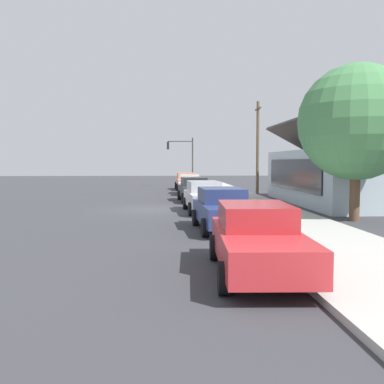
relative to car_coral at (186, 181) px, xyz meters
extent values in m
plane|color=#38383D|center=(17.07, -2.70, -0.82)|extent=(120.00, 120.00, 0.00)
cube|color=#B2AFA8|center=(17.07, 2.90, -0.74)|extent=(60.00, 4.20, 0.16)
cube|color=#EA8C75|center=(0.11, 0.00, -0.14)|extent=(4.55, 1.97, 0.70)
cube|color=tan|center=(-0.34, -0.01, 0.49)|extent=(2.20, 1.69, 0.56)
cylinder|color=black|center=(1.48, 0.97, -0.49)|extent=(0.67, 0.24, 0.66)
cylinder|color=black|center=(1.53, -0.89, -0.49)|extent=(0.67, 0.24, 0.66)
cylinder|color=black|center=(-1.31, 0.90, -0.49)|extent=(0.67, 0.24, 0.66)
cylinder|color=black|center=(-1.26, -0.96, -0.49)|extent=(0.67, 0.24, 0.66)
cube|color=silver|center=(5.92, -0.03, -0.14)|extent=(4.54, 1.93, 0.70)
cube|color=beige|center=(5.47, -0.01, 0.49)|extent=(2.21, 1.62, 0.56)
cylinder|color=black|center=(7.34, 0.77, -0.49)|extent=(0.67, 0.25, 0.66)
cylinder|color=black|center=(7.26, -0.96, -0.49)|extent=(0.67, 0.25, 0.66)
cylinder|color=black|center=(4.57, 0.90, -0.49)|extent=(0.67, 0.25, 0.66)
cylinder|color=black|center=(4.50, -0.83, -0.49)|extent=(0.67, 0.25, 0.66)
cube|color=#2D3035|center=(12.47, -0.08, -0.14)|extent=(4.52, 2.03, 0.70)
cube|color=#27292D|center=(12.03, -0.10, 0.49)|extent=(2.21, 1.68, 0.56)
cylinder|color=black|center=(13.79, 0.89, -0.49)|extent=(0.67, 0.26, 0.66)
cylinder|color=black|center=(13.89, -0.89, -0.49)|extent=(0.67, 0.26, 0.66)
cylinder|color=black|center=(11.05, 0.73, -0.49)|extent=(0.67, 0.26, 0.66)
cylinder|color=black|center=(11.15, -1.05, -0.49)|extent=(0.67, 0.26, 0.66)
cube|color=silver|center=(18.63, 0.03, -0.14)|extent=(4.76, 1.99, 0.70)
cube|color=#A0A2A6|center=(18.17, 0.01, 0.49)|extent=(2.32, 1.67, 0.56)
cylinder|color=black|center=(20.05, 0.99, -0.49)|extent=(0.67, 0.25, 0.66)
cylinder|color=black|center=(20.13, -0.79, -0.49)|extent=(0.67, 0.25, 0.66)
cylinder|color=black|center=(17.14, 0.86, -0.49)|extent=(0.67, 0.25, 0.66)
cylinder|color=black|center=(17.22, -0.92, -0.49)|extent=(0.67, 0.25, 0.66)
cube|color=navy|center=(24.66, 0.19, -0.14)|extent=(4.52, 2.04, 0.70)
cube|color=navy|center=(24.21, 0.17, 0.49)|extent=(2.21, 1.71, 0.56)
cylinder|color=black|center=(25.98, 1.17, -0.49)|extent=(0.67, 0.25, 0.66)
cylinder|color=black|center=(26.07, -0.65, -0.49)|extent=(0.67, 0.25, 0.66)
cylinder|color=black|center=(23.24, 1.03, -0.49)|extent=(0.67, 0.25, 0.66)
cylinder|color=black|center=(23.33, -0.79, -0.49)|extent=(0.67, 0.25, 0.66)
cube|color=red|center=(31.10, 0.10, -0.14)|extent=(4.96, 2.08, 0.70)
cube|color=#A9272B|center=(30.61, 0.13, 0.49)|extent=(2.42, 1.72, 0.56)
cylinder|color=black|center=(32.65, 0.93, -0.49)|extent=(0.67, 0.25, 0.66)
cylinder|color=black|center=(32.55, -0.89, -0.49)|extent=(0.67, 0.25, 0.66)
cylinder|color=black|center=(29.64, 1.09, -0.49)|extent=(0.67, 0.25, 0.66)
cylinder|color=black|center=(29.54, -0.73, -0.49)|extent=(0.67, 0.25, 0.66)
cube|color=#ADBCC6|center=(14.46, 9.30, 0.85)|extent=(12.84, 6.78, 3.33)
cube|color=black|center=(14.46, 5.87, 1.02)|extent=(10.27, 0.08, 1.87)
cube|color=#514742|center=(14.46, 7.60, 3.42)|extent=(13.44, 3.68, 2.06)
cube|color=#514742|center=(14.46, 10.99, 3.42)|extent=(13.44, 3.68, 2.06)
cylinder|color=brown|center=(22.40, 6.29, 0.65)|extent=(0.44, 0.44, 2.93)
sphere|color=#47844C|center=(22.40, 6.29, 3.50)|extent=(5.04, 5.04, 5.04)
cylinder|color=#383833|center=(-4.79, 0.90, 1.78)|extent=(0.14, 0.14, 5.20)
cylinder|color=#383833|center=(-4.79, -0.40, 3.98)|extent=(0.10, 2.60, 0.10)
cube|color=black|center=(-4.79, -1.70, 3.53)|extent=(0.28, 0.24, 0.80)
sphere|color=red|center=(-4.94, -1.70, 3.79)|extent=(0.16, 0.16, 0.16)
sphere|color=yellow|center=(-4.94, -1.70, 3.53)|extent=(0.16, 0.16, 0.16)
sphere|color=green|center=(-4.94, -1.70, 3.27)|extent=(0.16, 0.16, 0.16)
cylinder|color=brown|center=(6.09, 5.50, 2.93)|extent=(0.24, 0.24, 7.50)
cube|color=brown|center=(6.09, 5.50, 6.08)|extent=(1.80, 0.12, 0.12)
cylinder|color=red|center=(14.08, 1.50, -0.38)|extent=(0.22, 0.22, 0.55)
sphere|color=red|center=(14.08, 1.50, -0.04)|extent=(0.18, 0.18, 0.18)
camera|label=1|loc=(40.71, -2.02, 1.76)|focal=40.23mm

